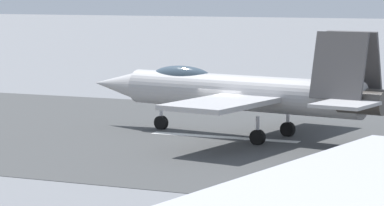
% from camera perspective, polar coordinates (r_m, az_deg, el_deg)
% --- Properties ---
extents(ground_plane, '(400.00, 400.00, 0.00)m').
position_cam_1_polar(ground_plane, '(48.45, 1.81, -2.09)').
color(ground_plane, slate).
extents(runway_strip, '(240.00, 26.00, 0.02)m').
position_cam_1_polar(runway_strip, '(48.44, 1.83, -2.08)').
color(runway_strip, '#444546').
rests_on(runway_strip, ground).
extents(fighter_jet, '(18.02, 13.78, 5.58)m').
position_cam_1_polar(fighter_jet, '(48.14, 3.06, 0.70)').
color(fighter_jet, '#B0AEAF').
rests_on(fighter_jet, ground).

